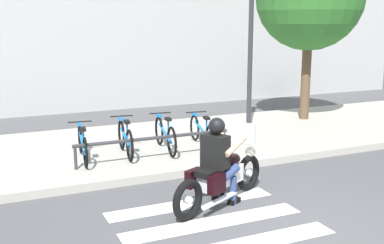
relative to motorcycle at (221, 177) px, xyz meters
name	(u,v)px	position (x,y,z in m)	size (l,w,h in m)	color
ground_plane	(290,235)	(0.33, -1.41, -0.46)	(48.00, 48.00, 0.00)	#4C4C4F
sidewalk	(161,145)	(0.33, 3.63, -0.38)	(24.00, 4.40, 0.15)	#A8A399
crosswalk_stripe_3	(214,222)	(-0.44, -0.61, -0.45)	(2.80, 0.40, 0.01)	white
crosswalk_stripe_4	(191,204)	(-0.44, 0.19, -0.45)	(2.80, 0.40, 0.01)	white
motorcycle	(221,177)	(0.00, 0.00, 0.00)	(2.07, 1.14, 1.22)	black
rider	(218,155)	(-0.07, -0.03, 0.37)	(0.76, 0.71, 1.44)	black
bicycle_0	(83,144)	(-1.62, 2.85, 0.03)	(0.48, 1.68, 0.72)	black
bicycle_1	(125,139)	(-0.74, 2.85, 0.05)	(0.48, 1.60, 0.78)	black
bicycle_2	(165,135)	(0.14, 2.85, 0.04)	(0.48, 1.69, 0.77)	black
bicycle_3	(202,132)	(1.02, 2.85, 0.03)	(0.48, 1.68, 0.72)	black
bike_rack	(154,140)	(-0.30, 2.30, 0.10)	(3.23, 0.07, 0.49)	#333338
street_lamp	(251,24)	(2.90, 4.03, 2.35)	(0.28, 0.28, 4.68)	#2D2D33
building_backdrop	(98,10)	(0.33, 9.33, 2.75)	(24.00, 1.20, 6.41)	#ACACAC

